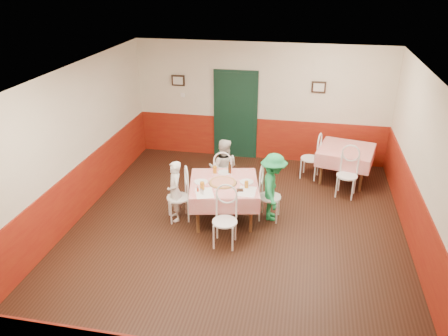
% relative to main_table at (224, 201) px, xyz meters
% --- Properties ---
extents(floor, '(7.00, 7.00, 0.00)m').
position_rel_main_table_xyz_m(floor, '(0.30, -0.48, -0.38)').
color(floor, black).
rests_on(floor, ground).
extents(ceiling, '(7.00, 7.00, 0.00)m').
position_rel_main_table_xyz_m(ceiling, '(0.30, -0.48, 2.42)').
color(ceiling, white).
rests_on(ceiling, back_wall).
extents(back_wall, '(6.00, 0.10, 2.80)m').
position_rel_main_table_xyz_m(back_wall, '(0.30, 3.02, 1.02)').
color(back_wall, beige).
rests_on(back_wall, ground).
extents(front_wall, '(6.00, 0.10, 2.80)m').
position_rel_main_table_xyz_m(front_wall, '(0.30, -3.98, 1.02)').
color(front_wall, beige).
rests_on(front_wall, ground).
extents(left_wall, '(0.10, 7.00, 2.80)m').
position_rel_main_table_xyz_m(left_wall, '(-2.70, -0.48, 1.02)').
color(left_wall, beige).
rests_on(left_wall, ground).
extents(right_wall, '(0.10, 7.00, 2.80)m').
position_rel_main_table_xyz_m(right_wall, '(3.30, -0.48, 1.02)').
color(right_wall, beige).
rests_on(right_wall, ground).
extents(wainscot_back, '(6.00, 0.03, 1.00)m').
position_rel_main_table_xyz_m(wainscot_back, '(0.30, 3.01, 0.12)').
color(wainscot_back, maroon).
rests_on(wainscot_back, ground).
extents(wainscot_left, '(0.03, 7.00, 1.00)m').
position_rel_main_table_xyz_m(wainscot_left, '(-2.69, -0.48, 0.12)').
color(wainscot_left, maroon).
rests_on(wainscot_left, ground).
extents(wainscot_right, '(0.03, 7.00, 1.00)m').
position_rel_main_table_xyz_m(wainscot_right, '(3.28, -0.48, 0.12)').
color(wainscot_right, maroon).
rests_on(wainscot_right, ground).
extents(door, '(0.96, 0.06, 2.10)m').
position_rel_main_table_xyz_m(door, '(-0.30, 2.97, 0.68)').
color(door, black).
rests_on(door, ground).
extents(picture_left, '(0.32, 0.03, 0.26)m').
position_rel_main_table_xyz_m(picture_left, '(-1.70, 2.97, 1.48)').
color(picture_left, black).
rests_on(picture_left, back_wall).
extents(picture_right, '(0.32, 0.03, 0.26)m').
position_rel_main_table_xyz_m(picture_right, '(1.60, 2.97, 1.48)').
color(picture_right, black).
rests_on(picture_right, back_wall).
extents(thermostat, '(0.10, 0.03, 0.10)m').
position_rel_main_table_xyz_m(thermostat, '(-1.60, 2.97, 1.12)').
color(thermostat, white).
rests_on(thermostat, back_wall).
extents(main_table, '(1.45, 1.45, 0.77)m').
position_rel_main_table_xyz_m(main_table, '(0.00, 0.00, 0.00)').
color(main_table, red).
rests_on(main_table, ground).
extents(second_table, '(1.34, 1.34, 0.77)m').
position_rel_main_table_xyz_m(second_table, '(2.29, 2.12, 0.00)').
color(second_table, red).
rests_on(second_table, ground).
extents(chair_left, '(0.55, 0.55, 0.90)m').
position_rel_main_table_xyz_m(chair_left, '(-0.83, -0.18, 0.08)').
color(chair_left, white).
rests_on(chair_left, ground).
extents(chair_right, '(0.44, 0.44, 0.90)m').
position_rel_main_table_xyz_m(chair_right, '(0.83, 0.18, 0.08)').
color(chair_right, white).
rests_on(chair_right, ground).
extents(chair_far, '(0.46, 0.46, 0.90)m').
position_rel_main_table_xyz_m(chair_far, '(-0.18, 0.83, 0.08)').
color(chair_far, white).
rests_on(chair_far, ground).
extents(chair_near, '(0.43, 0.43, 0.90)m').
position_rel_main_table_xyz_m(chair_near, '(0.18, -0.83, 0.08)').
color(chair_near, white).
rests_on(chair_near, ground).
extents(chair_second_a, '(0.50, 0.50, 0.90)m').
position_rel_main_table_xyz_m(chair_second_a, '(1.54, 2.12, 0.08)').
color(chair_second_a, white).
rests_on(chair_second_a, ground).
extents(chair_second_b, '(0.50, 0.50, 0.90)m').
position_rel_main_table_xyz_m(chair_second_b, '(2.29, 1.37, 0.08)').
color(chair_second_b, white).
rests_on(chair_second_b, ground).
extents(pizza, '(0.58, 0.58, 0.03)m').
position_rel_main_table_xyz_m(pizza, '(-0.02, -0.03, 0.40)').
color(pizza, '#B74723').
rests_on(pizza, main_table).
extents(plate_left, '(0.30, 0.30, 0.01)m').
position_rel_main_table_xyz_m(plate_left, '(-0.41, -0.07, 0.39)').
color(plate_left, white).
rests_on(plate_left, main_table).
extents(plate_right, '(0.30, 0.30, 0.01)m').
position_rel_main_table_xyz_m(plate_right, '(0.40, 0.09, 0.39)').
color(plate_right, white).
rests_on(plate_right, main_table).
extents(plate_far, '(0.30, 0.30, 0.01)m').
position_rel_main_table_xyz_m(plate_far, '(-0.07, 0.40, 0.39)').
color(plate_far, white).
rests_on(plate_far, main_table).
extents(glass_a, '(0.09, 0.09, 0.14)m').
position_rel_main_table_xyz_m(glass_a, '(-0.32, -0.35, 0.46)').
color(glass_a, '#BF7219').
rests_on(glass_a, main_table).
extents(glass_b, '(0.08, 0.08, 0.13)m').
position_rel_main_table_xyz_m(glass_b, '(0.43, -0.13, 0.45)').
color(glass_b, '#BF7219').
rests_on(glass_b, main_table).
extents(glass_c, '(0.09, 0.09, 0.14)m').
position_rel_main_table_xyz_m(glass_c, '(-0.25, 0.36, 0.45)').
color(glass_c, '#BF7219').
rests_on(glass_c, main_table).
extents(beer_bottle, '(0.07, 0.07, 0.22)m').
position_rel_main_table_xyz_m(beer_bottle, '(0.03, 0.39, 0.49)').
color(beer_bottle, '#381C0A').
rests_on(beer_bottle, main_table).
extents(shaker_a, '(0.04, 0.04, 0.09)m').
position_rel_main_table_xyz_m(shaker_a, '(-0.30, -0.50, 0.43)').
color(shaker_a, silver).
rests_on(shaker_a, main_table).
extents(shaker_b, '(0.04, 0.04, 0.09)m').
position_rel_main_table_xyz_m(shaker_b, '(-0.27, -0.54, 0.43)').
color(shaker_b, silver).
rests_on(shaker_b, main_table).
extents(shaker_c, '(0.04, 0.04, 0.09)m').
position_rel_main_table_xyz_m(shaker_c, '(-0.38, -0.43, 0.43)').
color(shaker_c, '#B23319').
rests_on(shaker_c, main_table).
extents(menu_left, '(0.42, 0.48, 0.00)m').
position_rel_main_table_xyz_m(menu_left, '(-0.26, -0.47, 0.39)').
color(menu_left, white).
rests_on(menu_left, main_table).
extents(menu_right, '(0.30, 0.40, 0.00)m').
position_rel_main_table_xyz_m(menu_right, '(0.46, -0.27, 0.39)').
color(menu_right, white).
rests_on(menu_right, main_table).
extents(wallet, '(0.13, 0.11, 0.02)m').
position_rel_main_table_xyz_m(wallet, '(0.34, -0.26, 0.40)').
color(wallet, black).
rests_on(wallet, main_table).
extents(diner_left, '(0.44, 0.51, 1.17)m').
position_rel_main_table_xyz_m(diner_left, '(-0.88, -0.19, 0.21)').
color(diner_left, gray).
rests_on(diner_left, ground).
extents(diner_far, '(0.65, 0.53, 1.25)m').
position_rel_main_table_xyz_m(diner_far, '(-0.19, 0.88, 0.25)').
color(diner_far, gray).
rests_on(diner_far, ground).
extents(diner_right, '(0.57, 0.89, 1.31)m').
position_rel_main_table_xyz_m(diner_right, '(0.88, 0.19, 0.28)').
color(diner_right, gray).
rests_on(diner_right, ground).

